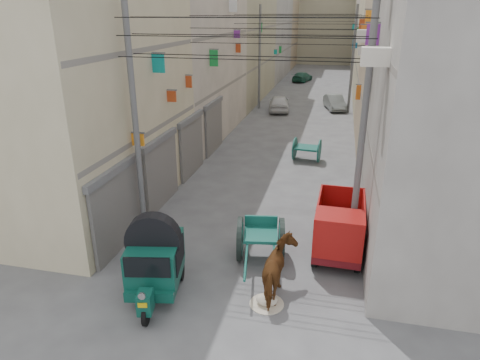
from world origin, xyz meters
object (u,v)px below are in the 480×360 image
(feed_sack, at_px, (267,300))
(distant_car_grey, at_px, (335,102))
(horse, at_px, (280,271))
(distant_car_white, at_px, (279,103))
(mini_truck, at_px, (339,232))
(second_cart, at_px, (307,149))
(auto_rickshaw, at_px, (155,259))
(distant_car_green, at_px, (302,77))
(tonga_cart, at_px, (261,239))

(feed_sack, height_order, distant_car_grey, distant_car_grey)
(horse, relative_size, distant_car_white, 0.50)
(mini_truck, distance_m, distant_car_white, 22.04)
(second_cart, distance_m, feed_sack, 12.47)
(auto_rickshaw, distance_m, distant_car_green, 40.77)
(tonga_cart, relative_size, distant_car_white, 0.87)
(horse, distance_m, distant_car_green, 40.26)
(mini_truck, distance_m, distant_car_green, 37.98)
(tonga_cart, height_order, horse, horse)
(tonga_cart, height_order, distant_car_white, tonga_cart)
(distant_car_white, bearing_deg, tonga_cart, 87.98)
(auto_rickshaw, bearing_deg, distant_car_white, 78.70)
(horse, height_order, distant_car_green, horse)
(distant_car_white, xyz_separation_m, distant_car_grey, (4.32, 1.64, -0.06))
(tonga_cart, bearing_deg, distant_car_green, 83.60)
(feed_sack, height_order, horse, horse)
(distant_car_green, bearing_deg, distant_car_white, 102.95)
(feed_sack, height_order, distant_car_white, distant_car_white)
(distant_car_grey, bearing_deg, second_cart, -108.99)
(distant_car_white, bearing_deg, mini_truck, 94.40)
(second_cart, relative_size, distant_car_white, 0.39)
(tonga_cart, height_order, second_cart, tonga_cart)
(feed_sack, relative_size, distant_car_white, 0.15)
(tonga_cart, relative_size, feed_sack, 5.62)
(horse, xyz_separation_m, distant_car_grey, (0.85, 25.56, -0.22))
(tonga_cart, height_order, distant_car_green, tonga_cart)
(distant_car_white, height_order, distant_car_green, distant_car_white)
(tonga_cart, relative_size, mini_truck, 0.98)
(feed_sack, bearing_deg, mini_truck, 58.38)
(distant_car_green, bearing_deg, mini_truck, 111.19)
(distant_car_grey, bearing_deg, tonga_cart, -108.43)
(mini_truck, height_order, distant_car_grey, mini_truck)
(feed_sack, xyz_separation_m, distant_car_white, (-3.22, 24.39, 0.50))
(horse, relative_size, distant_car_green, 0.52)
(auto_rickshaw, height_order, distant_car_grey, auto_rickshaw)
(mini_truck, xyz_separation_m, horse, (-1.54, -2.46, -0.10))
(mini_truck, bearing_deg, distant_car_white, 104.50)
(horse, bearing_deg, distant_car_green, -87.56)
(second_cart, xyz_separation_m, distant_car_grey, (1.10, 13.56, -0.07))
(tonga_cart, xyz_separation_m, distant_car_green, (-2.30, 38.38, -0.21))
(feed_sack, bearing_deg, second_cart, 89.98)
(horse, bearing_deg, mini_truck, -124.20)
(feed_sack, distance_m, distant_car_grey, 26.05)
(mini_truck, relative_size, horse, 1.77)
(horse, bearing_deg, tonga_cart, -66.18)
(tonga_cart, distance_m, feed_sack, 2.38)
(mini_truck, bearing_deg, distant_car_grey, 93.06)
(feed_sack, xyz_separation_m, distant_car_green, (-2.90, 40.61, 0.39))
(horse, bearing_deg, feed_sack, 59.22)
(tonga_cart, xyz_separation_m, distant_car_grey, (1.70, 23.80, -0.16))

